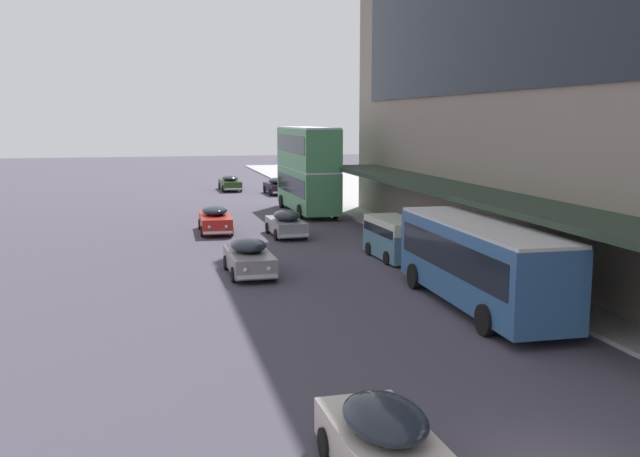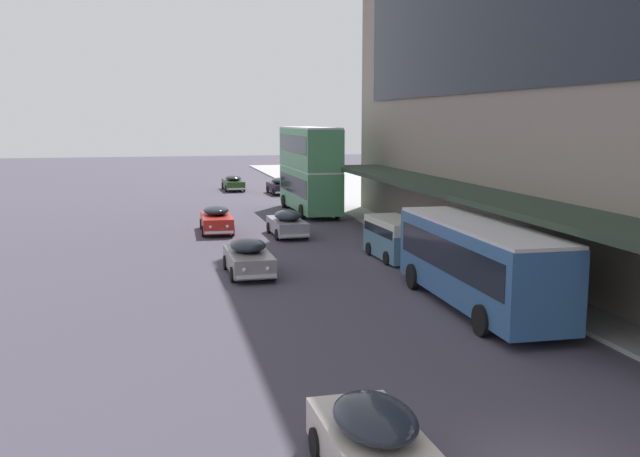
% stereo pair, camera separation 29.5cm
% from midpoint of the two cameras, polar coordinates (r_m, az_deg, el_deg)
% --- Properties ---
extents(transit_bus_kerbside_front, '(2.80, 9.87, 6.11)m').
position_cam_midpoint_polar(transit_bus_kerbside_front, '(50.84, -1.19, 4.95)').
color(transit_bus_kerbside_front, '#488C5A').
rests_on(transit_bus_kerbside_front, ground).
extents(transit_bus_kerbside_rear, '(2.77, 9.90, 3.07)m').
position_cam_midpoint_polar(transit_bus_kerbside_rear, '(25.73, 12.32, -2.44)').
color(transit_bus_kerbside_rear, '#325C91').
rests_on(transit_bus_kerbside_rear, ground).
extents(sedan_second_near, '(2.00, 4.36, 1.50)m').
position_cam_midpoint_polar(sedan_second_near, '(63.94, -3.59, 3.42)').
color(sedan_second_near, black).
rests_on(sedan_second_near, ground).
extents(sedan_trailing_mid, '(1.93, 4.49, 1.54)m').
position_cam_midpoint_polar(sedan_trailing_mid, '(13.68, 4.78, -16.93)').
color(sedan_trailing_mid, beige).
rests_on(sedan_trailing_mid, ground).
extents(sedan_second_mid, '(1.94, 4.41, 1.54)m').
position_cam_midpoint_polar(sedan_second_mid, '(30.99, -5.96, -2.30)').
color(sedan_second_mid, gray).
rests_on(sedan_second_mid, ground).
extents(sedan_lead_near, '(1.92, 4.39, 1.53)m').
position_cam_midpoint_polar(sedan_lead_near, '(40.86, -2.93, 0.41)').
color(sedan_lead_near, gray).
rests_on(sedan_lead_near, ground).
extents(sedan_oncoming_rear, '(1.87, 4.99, 1.45)m').
position_cam_midpoint_polar(sedan_oncoming_rear, '(67.73, -7.34, 3.65)').
color(sedan_oncoming_rear, '#243B1A').
rests_on(sedan_oncoming_rear, ground).
extents(sedan_far_back, '(1.94, 4.83, 1.58)m').
position_cam_midpoint_polar(sedan_far_back, '(42.73, -8.59, 0.73)').
color(sedan_far_back, red).
rests_on(sedan_far_back, ground).
extents(vw_van, '(2.03, 4.61, 1.96)m').
position_cam_midpoint_polar(vw_van, '(34.47, 5.69, -0.60)').
color(vw_van, teal).
rests_on(vw_van, ground).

